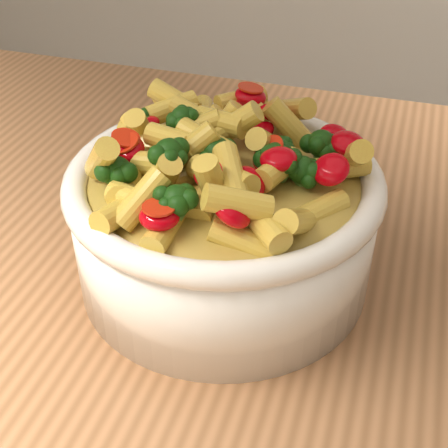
% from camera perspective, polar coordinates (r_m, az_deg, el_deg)
% --- Properties ---
extents(table, '(1.20, 0.80, 0.90)m').
position_cam_1_polar(table, '(0.55, 3.02, -15.16)').
color(table, '#A97248').
rests_on(table, ground).
extents(serving_bowl, '(0.23, 0.23, 0.10)m').
position_cam_1_polar(serving_bowl, '(0.47, 0.00, 0.12)').
color(serving_bowl, white).
rests_on(serving_bowl, table).
extents(pasta_salad, '(0.18, 0.18, 0.04)m').
position_cam_1_polar(pasta_salad, '(0.44, 0.00, 6.67)').
color(pasta_salad, '#E6CF48').
rests_on(pasta_salad, serving_bowl).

